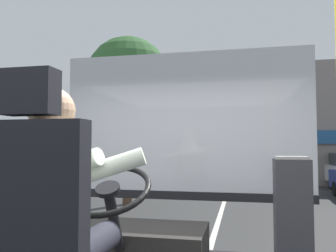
# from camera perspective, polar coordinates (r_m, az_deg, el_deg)

# --- Properties ---
(ground) EXTENTS (18.00, 44.00, 0.06)m
(ground) POSITION_cam_1_polar(r_m,az_deg,el_deg) (10.75, 9.13, -12.98)
(ground) COLOR #303030
(bus_driver) EXTENTS (0.71, 0.59, 0.82)m
(bus_driver) POSITION_cam_1_polar(r_m,az_deg,el_deg) (1.65, -17.87, -12.21)
(bus_driver) COLOR #282833
(bus_driver) RESTS_ON driver_seat
(steering_console) EXTENTS (1.10, 1.02, 0.88)m
(steering_console) POSITION_cam_1_polar(r_m,az_deg,el_deg) (2.72, -6.12, -19.86)
(steering_console) COLOR #282623
(steering_console) RESTS_ON bus_floor
(fare_box) EXTENTS (0.25, 0.22, 0.93)m
(fare_box) POSITION_cam_1_polar(r_m,az_deg,el_deg) (2.70, 19.96, -14.65)
(fare_box) COLOR #333338
(fare_box) RESTS_ON bus_floor
(windshield_panel) EXTENTS (2.50, 0.08, 1.48)m
(windshield_panel) POSITION_cam_1_polar(r_m,az_deg,el_deg) (3.45, 2.61, -2.55)
(windshield_panel) COLOR silver
(street_tree) EXTENTS (2.61, 2.61, 5.19)m
(street_tree) POSITION_cam_1_polar(r_m,az_deg,el_deg) (10.92, -6.61, 7.62)
(street_tree) COLOR #4C3828
(street_tree) RESTS_ON ground
(parked_car_silver) EXTENTS (2.01, 4.00, 1.25)m
(parked_car_silver) POSITION_cam_1_polar(r_m,az_deg,el_deg) (23.82, 22.31, -5.78)
(parked_car_silver) COLOR silver
(parked_car_silver) RESTS_ON ground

